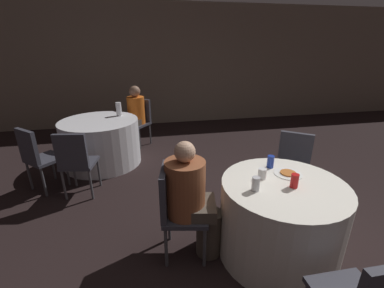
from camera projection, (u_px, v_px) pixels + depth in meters
ground_plane at (289, 247)px, 2.55m from camera, size 16.00×16.00×0.00m
wall_back at (194, 66)px, 6.29m from camera, size 16.00×0.06×2.80m
table_near at (280, 219)px, 2.36m from camera, size 1.10×1.10×0.75m
table_far at (101, 142)px, 4.24m from camera, size 1.24×1.24×0.75m
chair_near_west at (175, 205)px, 2.30m from camera, size 0.47×0.47×0.90m
chair_near_northeast at (293, 163)px, 3.11m from camera, size 0.56×0.56×0.90m
chair_far_south at (76, 159)px, 3.22m from camera, size 0.46×0.46×0.90m
chair_far_southwest at (37, 154)px, 3.36m from camera, size 0.57×0.57×0.90m
chair_far_northeast at (140, 118)px, 5.03m from camera, size 0.56×0.56×0.90m
person_orange_shirt at (134, 117)px, 4.88m from camera, size 0.45×0.47×1.17m
person_floral_shirt at (193, 200)px, 2.28m from camera, size 0.51×0.39×1.14m
pizza_plate_near at (288, 173)px, 2.40m from camera, size 0.26×0.26×0.02m
soda_can_red at (294, 181)px, 2.16m from camera, size 0.07×0.07×0.12m
soda_can_silver at (256, 184)px, 2.11m from camera, size 0.07×0.07×0.12m
soda_can_blue at (271, 162)px, 2.51m from camera, size 0.07×0.07×0.12m
cup_near at (262, 173)px, 2.31m from camera, size 0.07×0.07×0.10m
bottle_far at (119, 109)px, 4.34m from camera, size 0.09×0.09×0.23m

